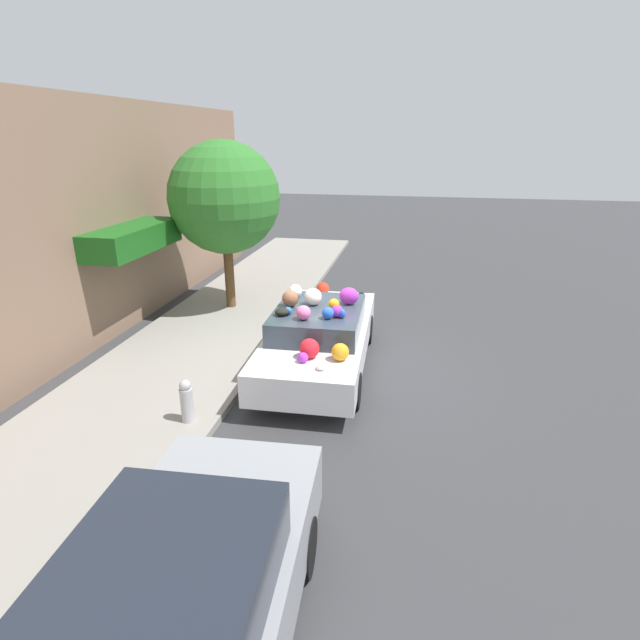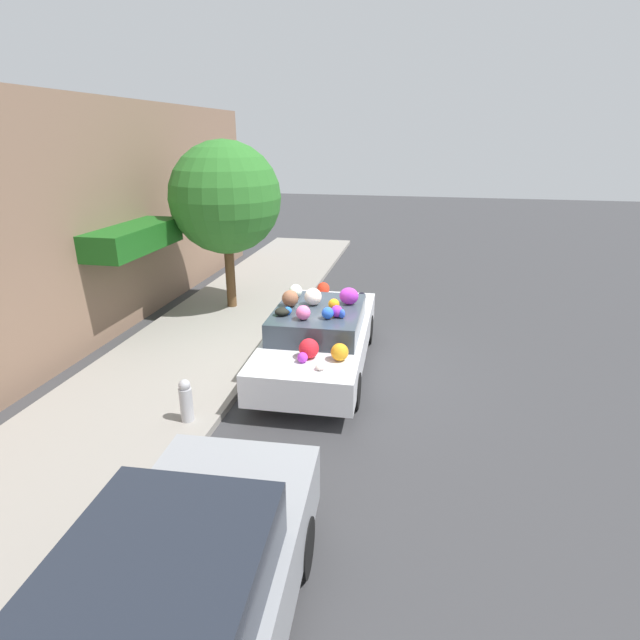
# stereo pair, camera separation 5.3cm
# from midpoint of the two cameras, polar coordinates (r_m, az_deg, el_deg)

# --- Properties ---
(ground_plane) EXTENTS (60.00, 60.00, 0.00)m
(ground_plane) POSITION_cam_midpoint_polar(r_m,az_deg,el_deg) (9.90, -0.15, -5.40)
(ground_plane) COLOR #38383A
(sidewalk_curb) EXTENTS (24.00, 3.20, 0.12)m
(sidewalk_curb) POSITION_cam_midpoint_polar(r_m,az_deg,el_deg) (10.70, -14.48, -3.67)
(sidewalk_curb) COLOR gray
(sidewalk_curb) RESTS_ON ground
(building_facade) EXTENTS (18.00, 1.20, 5.08)m
(building_facade) POSITION_cam_midpoint_polar(r_m,az_deg,el_deg) (11.21, -25.92, 9.22)
(building_facade) COLOR #846651
(building_facade) RESTS_ON ground
(street_tree) EXTENTS (2.70, 2.70, 4.11)m
(street_tree) POSITION_cam_midpoint_polar(r_m,az_deg,el_deg) (12.61, -10.65, 13.54)
(street_tree) COLOR brown
(street_tree) RESTS_ON sidewalk_curb
(fire_hydrant) EXTENTS (0.20, 0.20, 0.70)m
(fire_hydrant) POSITION_cam_midpoint_polar(r_m,az_deg,el_deg) (8.04, -14.88, -8.88)
(fire_hydrant) COLOR #B2B2B7
(fire_hydrant) RESTS_ON sidewalk_curb
(art_car) EXTENTS (4.63, 1.93, 1.62)m
(art_car) POSITION_cam_midpoint_polar(r_m,az_deg,el_deg) (9.56, 0.12, -1.68)
(art_car) COLOR silver
(art_car) RESTS_ON ground
(parked_car_plain) EXTENTS (4.23, 1.93, 1.53)m
(parked_car_plain) POSITION_cam_midpoint_polar(r_m,az_deg,el_deg) (4.66, -16.23, -29.98)
(parked_car_plain) COLOR gray
(parked_car_plain) RESTS_ON ground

